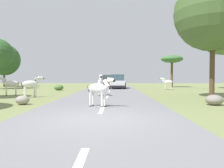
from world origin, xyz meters
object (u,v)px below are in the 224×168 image
Objects in this scene: zebra_2 at (167,82)px; tree_1 at (4,60)px; zebra_4 at (31,84)px; car_1 at (118,82)px; tree_4 at (172,60)px; rock_3 at (23,100)px; tree_5 at (213,13)px; zebra_1 at (99,89)px; car_0 at (105,81)px; zebra_0 at (101,83)px; zebra_3 at (10,84)px; rock_1 at (214,100)px; bush_0 at (59,87)px.

tree_1 reaches higher than zebra_2.
zebra_4 is 13.46m from car_1.
zebra_4 is at bearing -131.65° from tree_4.
car_1 is 6.20× the size of rock_3.
zebra_2 is 0.34× the size of car_1.
zebra_2 is 17.62m from rock_3.
zebra_1 is at bearing -147.16° from tree_5.
zebra_0 is at bearing 91.26° from car_0.
tree_1 is at bearing 175.76° from tree_4.
zebra_1 is at bearing 169.96° from zebra_2.
zebra_1 is 4.29m from rock_3.
zebra_1 is at bearing 7.81° from zebra_4.
tree_5 is (15.11, -2.07, 4.93)m from zebra_3.
zebra_0 is at bearing 169.43° from tree_5.
tree_5 is 9.58× the size of rock_1.
tree_4 is at bearing -151.04° from car_1.
rock_1 is at bearing 134.19° from zebra_0.
tree_4 reaches higher than zebra_2.
rock_1 is at bearing -44.51° from tree_1.
bush_0 is (-5.50, 13.59, -0.58)m from zebra_1.
tree_5 is at bearing -34.10° from bush_0.
zebra_0 is at bearing -46.04° from tree_1.
tree_4 is 5.20× the size of rock_1.
zebra_1 is 28.42m from tree_1.
zebra_4 is 0.36× the size of car_1.
zebra_1 is 10.17m from tree_5.
zebra_0 is 23.39m from tree_1.
zebra_1 is 1.61× the size of rock_1.
zebra_0 is 1.11× the size of zebra_4.
car_0 is (-7.55, 7.70, -0.01)m from zebra_2.
car_0 is at bearing 127.81° from zebra_4.
zebra_4 is 8.47m from bush_0.
tree_5 is at bearing 18.01° from rock_3.
zebra_2 is at bearing -179.00° from zebra_1.
rock_1 is (-3.03, -20.07, -3.71)m from tree_4.
zebra_0 is 0.40× the size of car_1.
zebra_2 is 0.97× the size of zebra_3.
zebra_0 is 0.38× the size of tree_4.
bush_0 is (-14.43, -7.49, -3.67)m from tree_4.
car_0 is (4.50, 17.41, -0.08)m from zebra_4.
rock_3 is at bearing 179.73° from rock_1.
zebra_3 reaches higher than rock_3.
car_1 is 0.95× the size of tree_4.
zebra_2 is at bearing -108.78° from tree_4.
rock_3 is at bearing -60.64° from tree_1.
zebra_4 is 17.99m from car_0.
zebra_4 is at bearing 75.35° from car_0.
tree_5 is (8.20, -17.75, 5.01)m from car_0.
zebra_3 is 2.18× the size of rock_3.
tree_1 is at bearing 142.79° from tree_5.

